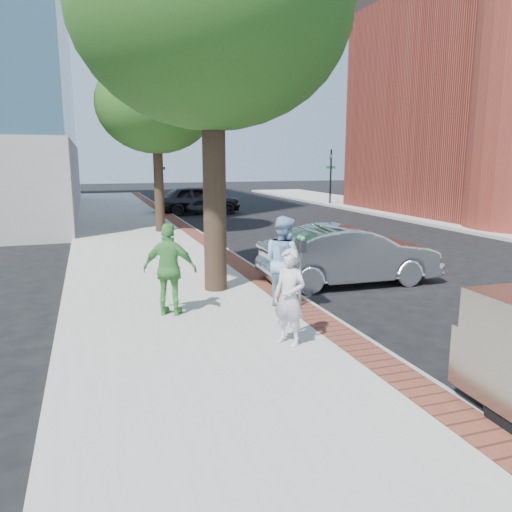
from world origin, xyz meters
name	(u,v)px	position (x,y,z in m)	size (l,w,h in m)	color
ground	(267,316)	(0.00, 0.00, 0.00)	(120.00, 120.00, 0.00)	black
sidewalk	(147,250)	(-1.50, 8.00, 0.07)	(5.00, 60.00, 0.15)	#9E9991
brick_strip	(210,244)	(0.70, 8.00, 0.15)	(0.60, 60.00, 0.01)	brown
curb	(220,246)	(1.05, 8.00, 0.07)	(0.10, 60.00, 0.15)	gray
signal_near	(160,174)	(0.90, 22.00, 2.25)	(0.70, 0.15, 3.80)	black
signal_far	(331,172)	(12.50, 22.00, 2.25)	(0.70, 0.15, 3.80)	black
tree_near	(212,13)	(-0.60, 1.90, 6.17)	(6.00, 6.00, 8.51)	black
tree_far	(156,105)	(-0.50, 12.00, 5.30)	(4.80, 4.80, 7.14)	black
parking_meter	(301,256)	(0.72, 0.02, 1.21)	(0.12, 0.32, 1.47)	gray
person_gray	(289,297)	(-0.32, -1.93, 0.95)	(0.58, 0.38, 1.59)	silver
person_officer	(284,261)	(0.41, 0.17, 1.08)	(0.91, 0.71, 1.87)	#8BB2D7
person_green	(170,270)	(-1.90, 0.29, 1.05)	(1.05, 0.44, 1.80)	#4C9C47
sedan_silver	(350,255)	(2.90, 1.90, 0.75)	(1.59, 4.55, 1.50)	#B7B9BF
bg_car	(198,200)	(2.70, 19.55, 0.84)	(1.98, 4.91, 1.67)	black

